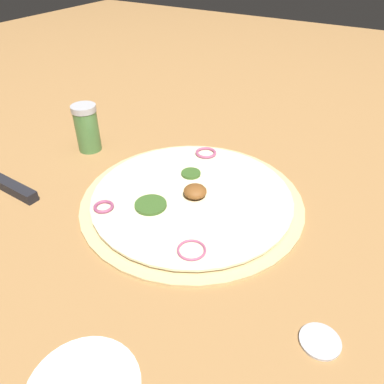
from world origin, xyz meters
The scene contains 4 objects.
ground_plane centered at (0.00, 0.00, 0.00)m, with size 3.00×3.00×0.00m, color #9E703F.
pizza centered at (0.00, 0.00, 0.01)m, with size 0.37×0.37×0.03m.
spice_jar centered at (-0.28, 0.05, 0.05)m, with size 0.05×0.05×0.10m.
loose_cap centered at (0.26, -0.15, 0.00)m, with size 0.05×0.05×0.01m.
Camera 1 is at (0.26, -0.44, 0.39)m, focal length 35.00 mm.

